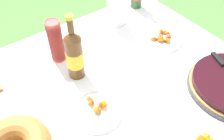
{
  "coord_description": "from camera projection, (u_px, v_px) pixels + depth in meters",
  "views": [
    {
      "loc": [
        -0.41,
        -0.6,
        1.58
      ],
      "look_at": [
        0.07,
        0.06,
        0.75
      ],
      "focal_mm": 40.0,
      "sensor_mm": 36.0,
      "label": 1
    }
  ],
  "objects": [
    {
      "name": "garden_table",
      "position": [
        108.0,
        101.0,
        1.18
      ],
      "size": [
        1.47,
        1.19,
        0.69
      ],
      "color": "#A87A47",
      "rests_on": "ground_plane"
    },
    {
      "name": "snack_plate_near",
      "position": [
        161.0,
        38.0,
        1.4
      ],
      "size": [
        0.24,
        0.24,
        0.05
      ],
      "color": "white",
      "rests_on": "tablecloth"
    },
    {
      "name": "tablecloth",
      "position": [
        108.0,
        95.0,
        1.15
      ],
      "size": [
        1.48,
        1.2,
        0.1
      ],
      "color": "white",
      "rests_on": "garden_table"
    },
    {
      "name": "cider_bottle_amber",
      "position": [
        75.0,
        55.0,
        1.13
      ],
      "size": [
        0.08,
        0.08,
        0.34
      ],
      "color": "brown",
      "rests_on": "tablecloth"
    },
    {
      "name": "cup_stack",
      "position": [
        56.0,
        41.0,
        1.22
      ],
      "size": [
        0.07,
        0.07,
        0.23
      ],
      "color": "#E04C47",
      "rests_on": "tablecloth"
    },
    {
      "name": "snack_plate_right",
      "position": [
        97.0,
        110.0,
        1.06
      ],
      "size": [
        0.22,
        0.22,
        0.06
      ],
      "color": "white",
      "rests_on": "tablecloth"
    },
    {
      "name": "paper_towel_roll",
      "position": [
        116.0,
        4.0,
        1.43
      ],
      "size": [
        0.11,
        0.11,
        0.26
      ],
      "color": "white",
      "rests_on": "tablecloth"
    }
  ]
}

